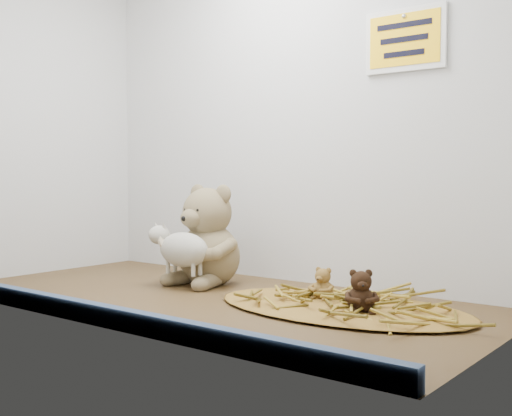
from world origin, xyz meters
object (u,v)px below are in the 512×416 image
Objects in this scene: main_teddy at (209,234)px; mini_teddy_brown at (361,289)px; toy_lamb at (184,250)px; mini_teddy_tan at (323,282)px.

main_teddy is 47.26cm from mini_teddy_brown.
main_teddy reaches higher than mini_teddy_brown.
main_teddy is at bearing 90.00° from toy_lamb.
mini_teddy_tan is (33.80, -2.81, -7.61)cm from main_teddy.
mini_teddy_brown is (45.86, -0.50, -4.00)cm from toy_lamb.
toy_lamb is at bearing -174.10° from mini_teddy_tan.
main_teddy is 1.38× the size of toy_lamb.
mini_teddy_brown reaches higher than mini_teddy_tan.
toy_lamb is 46.04cm from mini_teddy_brown.
main_teddy is 34.76cm from mini_teddy_tan.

